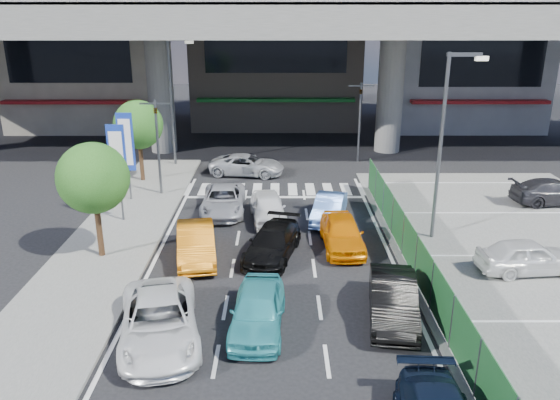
{
  "coord_description": "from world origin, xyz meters",
  "views": [
    {
      "loc": [
        0.21,
        -16.3,
        9.54
      ],
      "look_at": [
        0.27,
        5.28,
        2.04
      ],
      "focal_mm": 35.0,
      "sensor_mm": 36.0,
      "label": 1
    }
  ],
  "objects_px": {
    "sedan_white_mid_left": "(159,321)",
    "hatch_black_mid_right": "(393,299)",
    "tree_near": "(93,178)",
    "kei_truck_front_right": "(329,208)",
    "taxi_orange_left": "(196,243)",
    "tree_far": "(138,125)",
    "traffic_light_left": "(156,124)",
    "taxi_orange_right": "(342,233)",
    "signboard_far": "(126,145)",
    "signboard_near": "(118,160)",
    "parked_sedan_white": "(529,256)",
    "crossing_wagon_silver": "(247,165)",
    "street_lamp_left": "(174,92)",
    "street_lamp_right": "(446,132)",
    "traffic_cone": "(423,255)",
    "traffic_light_right": "(360,103)",
    "sedan_white_front_mid": "(268,207)",
    "parked_sedan_dgrey": "(554,192)",
    "wagon_silver_front_left": "(223,200)",
    "taxi_teal_mid": "(258,310)",
    "sedan_black_mid": "(273,243)"
  },
  "relations": [
    {
      "from": "sedan_white_mid_left",
      "to": "hatch_black_mid_right",
      "type": "distance_m",
      "value": 7.43
    },
    {
      "from": "tree_near",
      "to": "kei_truck_front_right",
      "type": "relative_size",
      "value": 1.28
    },
    {
      "from": "taxi_orange_left",
      "to": "tree_far",
      "type": "bearing_deg",
      "value": 104.34
    },
    {
      "from": "traffic_light_left",
      "to": "taxi_orange_right",
      "type": "relative_size",
      "value": 1.29
    },
    {
      "from": "signboard_far",
      "to": "sedan_white_mid_left",
      "type": "distance_m",
      "value": 13.83
    },
    {
      "from": "signboard_near",
      "to": "tree_far",
      "type": "relative_size",
      "value": 0.98
    },
    {
      "from": "hatch_black_mid_right",
      "to": "parked_sedan_white",
      "type": "bearing_deg",
      "value": 37.18
    },
    {
      "from": "signboard_near",
      "to": "tree_near",
      "type": "distance_m",
      "value": 4.01
    },
    {
      "from": "signboard_far",
      "to": "crossing_wagon_silver",
      "type": "xyz_separation_m",
      "value": [
        5.87,
        4.91,
        -2.44
      ]
    },
    {
      "from": "street_lamp_left",
      "to": "tree_far",
      "type": "height_order",
      "value": "street_lamp_left"
    },
    {
      "from": "signboard_far",
      "to": "taxi_orange_left",
      "type": "xyz_separation_m",
      "value": [
        4.47,
        -7.11,
        -2.37
      ]
    },
    {
      "from": "crossing_wagon_silver",
      "to": "hatch_black_mid_right",
      "type": "bearing_deg",
      "value": -152.32
    },
    {
      "from": "taxi_orange_left",
      "to": "street_lamp_right",
      "type": "bearing_deg",
      "value": 2.2
    },
    {
      "from": "taxi_orange_right",
      "to": "street_lamp_left",
      "type": "bearing_deg",
      "value": 123.21
    },
    {
      "from": "taxi_orange_right",
      "to": "kei_truck_front_right",
      "type": "xyz_separation_m",
      "value": [
        -0.26,
        3.22,
        -0.07
      ]
    },
    {
      "from": "traffic_light_left",
      "to": "taxi_orange_left",
      "type": "height_order",
      "value": "traffic_light_left"
    },
    {
      "from": "traffic_light_left",
      "to": "crossing_wagon_silver",
      "type": "height_order",
      "value": "traffic_light_left"
    },
    {
      "from": "street_lamp_left",
      "to": "traffic_cone",
      "type": "distance_m",
      "value": 19.6
    },
    {
      "from": "signboard_near",
      "to": "tree_near",
      "type": "height_order",
      "value": "tree_near"
    },
    {
      "from": "tree_far",
      "to": "kei_truck_front_right",
      "type": "bearing_deg",
      "value": -31.29
    },
    {
      "from": "traffic_light_right",
      "to": "signboard_near",
      "type": "distance_m",
      "value": 16.83
    },
    {
      "from": "taxi_orange_left",
      "to": "traffic_cone",
      "type": "height_order",
      "value": "taxi_orange_left"
    },
    {
      "from": "sedan_white_front_mid",
      "to": "kei_truck_front_right",
      "type": "distance_m",
      "value": 2.92
    },
    {
      "from": "sedan_white_front_mid",
      "to": "taxi_orange_right",
      "type": "bearing_deg",
      "value": -52.31
    },
    {
      "from": "tree_far",
      "to": "sedan_white_front_mid",
      "type": "xyz_separation_m",
      "value": [
        7.51,
        -6.32,
        -2.73
      ]
    },
    {
      "from": "parked_sedan_dgrey",
      "to": "traffic_cone",
      "type": "bearing_deg",
      "value": 126.21
    },
    {
      "from": "street_lamp_right",
      "to": "signboard_near",
      "type": "bearing_deg",
      "value": 172.1
    },
    {
      "from": "sedan_white_mid_left",
      "to": "hatch_black_mid_right",
      "type": "relative_size",
      "value": 1.19
    },
    {
      "from": "wagon_silver_front_left",
      "to": "parked_sedan_white",
      "type": "bearing_deg",
      "value": -30.38
    },
    {
      "from": "traffic_light_left",
      "to": "street_lamp_left",
      "type": "xyz_separation_m",
      "value": [
        -0.13,
        6.0,
        0.83
      ]
    },
    {
      "from": "signboard_near",
      "to": "traffic_cone",
      "type": "xyz_separation_m",
      "value": [
        13.1,
        -4.68,
        -2.66
      ]
    },
    {
      "from": "taxi_teal_mid",
      "to": "kei_truck_front_right",
      "type": "distance_m",
      "value": 9.94
    },
    {
      "from": "sedan_black_mid",
      "to": "traffic_cone",
      "type": "distance_m",
      "value": 5.99
    },
    {
      "from": "sedan_black_mid",
      "to": "wagon_silver_front_left",
      "type": "bearing_deg",
      "value": 129.73
    },
    {
      "from": "wagon_silver_front_left",
      "to": "sedan_white_mid_left",
      "type": "bearing_deg",
      "value": -95.73
    },
    {
      "from": "signboard_far",
      "to": "traffic_cone",
      "type": "relative_size",
      "value": 6.82
    },
    {
      "from": "signboard_near",
      "to": "traffic_light_left",
      "type": "bearing_deg",
      "value": 75.98
    },
    {
      "from": "taxi_orange_left",
      "to": "wagon_silver_front_left",
      "type": "distance_m",
      "value": 5.47
    },
    {
      "from": "sedan_black_mid",
      "to": "wagon_silver_front_left",
      "type": "xyz_separation_m",
      "value": [
        -2.51,
        5.25,
        0.0
      ]
    },
    {
      "from": "street_lamp_left",
      "to": "parked_sedan_dgrey",
      "type": "relative_size",
      "value": 1.81
    },
    {
      "from": "traffic_light_right",
      "to": "traffic_cone",
      "type": "xyz_separation_m",
      "value": [
        0.4,
        -15.69,
        -3.53
      ]
    },
    {
      "from": "street_lamp_right",
      "to": "tree_near",
      "type": "height_order",
      "value": "street_lamp_right"
    },
    {
      "from": "sedan_black_mid",
      "to": "kei_truck_front_right",
      "type": "distance_m",
      "value": 4.89
    },
    {
      "from": "signboard_far",
      "to": "taxi_teal_mid",
      "type": "height_order",
      "value": "signboard_far"
    },
    {
      "from": "sedan_white_mid_left",
      "to": "traffic_cone",
      "type": "xyz_separation_m",
      "value": [
        9.3,
        5.28,
        -0.29
      ]
    },
    {
      "from": "traffic_cone",
      "to": "signboard_far",
      "type": "bearing_deg",
      "value": 150.37
    },
    {
      "from": "street_lamp_right",
      "to": "signboard_far",
      "type": "height_order",
      "value": "street_lamp_right"
    },
    {
      "from": "street_lamp_left",
      "to": "tree_near",
      "type": "relative_size",
      "value": 1.67
    },
    {
      "from": "kei_truck_front_right",
      "to": "crossing_wagon_silver",
      "type": "xyz_separation_m",
      "value": [
        -4.36,
        7.74,
        0.01
      ]
    },
    {
      "from": "parked_sedan_dgrey",
      "to": "traffic_cone",
      "type": "relative_size",
      "value": 6.41
    }
  ]
}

